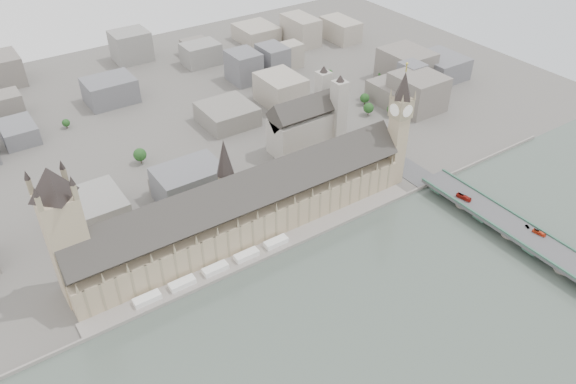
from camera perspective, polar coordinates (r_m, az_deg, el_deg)
ground at (r=414.42m, az=-2.91°, el=-5.50°), size 900.00×900.00×0.00m
embankment_wall at (r=403.83m, az=-1.79°, el=-6.51°), size 600.00×1.50×3.00m
river_terrace at (r=408.93m, az=-2.36°, el=-5.98°), size 270.00×15.00×2.00m
terrace_tents at (r=393.58m, az=-7.39°, el=-7.74°), size 118.00×7.00×4.00m
palace_of_westminster at (r=413.33m, az=-4.44°, el=-1.63°), size 265.00×40.73×55.44m
elizabeth_tower at (r=458.35m, az=11.26°, el=7.08°), size 17.00×17.00×107.50m
victoria_tower at (r=368.61m, az=-21.79°, el=-3.49°), size 30.00×30.00×100.00m
central_tower at (r=393.78m, az=-6.40°, el=2.41°), size 13.00×13.00×48.00m
westminster_bridge at (r=454.57m, az=20.94°, el=-3.13°), size 25.00×325.00×10.25m
bridge_parapets at (r=435.23m, az=25.60°, el=-5.51°), size 25.00×235.00×1.15m
westminster_abbey at (r=515.68m, az=1.97°, el=7.02°), size 68.00×36.00×64.00m
city_skyline_inland at (r=594.63m, az=-15.65°, el=9.13°), size 720.00×360.00×38.00m
park_trees at (r=447.83m, az=-8.07°, el=-1.01°), size 110.00×30.00×15.00m
red_bus_north at (r=462.10m, az=17.42°, el=-0.51°), size 5.18×12.66×3.44m
red_bus_south at (r=446.15m, az=24.15°, el=-3.80°), size 3.96×9.98×2.71m
car_silver at (r=449.99m, az=23.14°, el=-3.25°), size 2.73×4.24×1.32m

